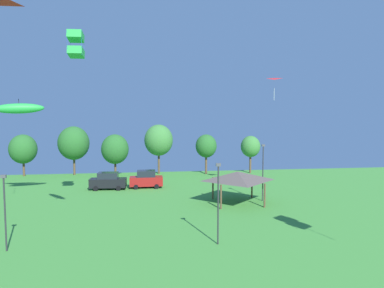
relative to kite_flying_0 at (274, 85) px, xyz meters
name	(u,v)px	position (x,y,z in m)	size (l,w,h in m)	color
kite_flying_0	(274,85)	(0.00, 0.00, 0.00)	(1.72, 1.45, 2.06)	red
kite_flying_1	(19,108)	(-28.88, -0.28, -2.91)	(5.19, 2.41, 1.66)	green
kite_flying_3	(76,44)	(-21.52, -6.66, 2.80)	(1.34, 1.47, 2.43)	green
parked_car_leftmost	(108,181)	(-20.41, 6.83, -12.41)	(4.88, 2.21, 2.31)	black
parked_car_second_from_left	(146,179)	(-15.33, 7.21, -12.37)	(4.48, 1.97, 2.42)	maroon
park_pavilion	(238,176)	(-5.06, -2.50, -10.48)	(6.20, 5.83, 3.60)	brown
light_post_0	(5,208)	(-25.34, -13.94, -10.36)	(0.36, 0.20, 5.61)	#2D2D33
light_post_1	(263,169)	(-1.92, -1.93, -9.86)	(0.36, 0.20, 6.59)	#2D2D33
light_post_2	(218,199)	(-9.83, -14.60, -10.03)	(0.36, 0.20, 6.26)	#2D2D33
treeline_tree_0	(23,149)	(-35.37, 19.27, -9.09)	(4.38, 4.38, 6.88)	brown
treeline_tree_1	(74,143)	(-27.38, 19.51, -8.21)	(5.12, 5.12, 8.17)	brown
treeline_tree_2	(115,149)	(-20.43, 17.54, -9.12)	(4.45, 4.45, 6.89)	brown
treeline_tree_3	(159,140)	(-13.22, 18.79, -7.79)	(4.85, 4.85, 8.45)	brown
treeline_tree_4	(206,146)	(-5.21, 17.54, -8.78)	(3.59, 3.59, 6.78)	brown
treeline_tree_5	(251,147)	(2.59, 17.53, -8.96)	(3.35, 3.35, 6.48)	brown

